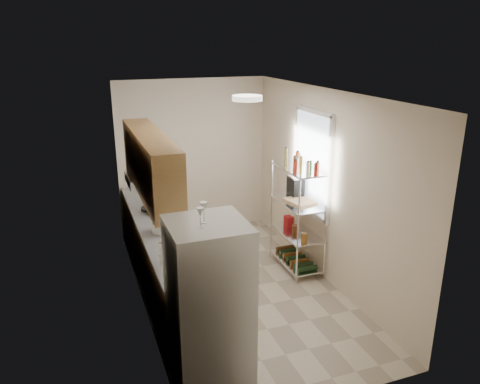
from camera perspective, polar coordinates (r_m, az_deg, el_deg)
The scene contains 16 objects.
room at distance 5.88m, azimuth -0.22°, elevation -0.66°, with size 2.52×4.42×2.62m.
counter_run at distance 6.37m, azimuth -9.44°, elevation -7.60°, with size 0.63×3.51×0.90m.
upper_cabinets at distance 5.57m, azimuth -10.86°, elevation 3.41°, with size 0.33×2.20×0.72m, color tan.
range_hood at distance 6.45m, azimuth -11.38°, elevation 1.55°, with size 0.50×0.60×0.12m, color #B7BABC.
window at distance 6.60m, azimuth 8.78°, elevation 3.52°, with size 0.06×1.00×1.46m, color white.
bakers_rack at distance 6.58m, azimuth 7.15°, elevation -0.47°, with size 0.45×0.90×1.73m.
ceiling_dome at distance 5.31m, azimuth 0.89°, elevation 11.39°, with size 0.34×0.34×0.06m, color white.
refrigerator at distance 4.44m, azimuth -3.80°, elevation -13.90°, with size 0.69×0.69×1.69m, color white.
wine_glass_a at distance 3.94m, azimuth -4.86°, elevation -3.13°, with size 0.06×0.06×0.17m, color silver, non-canonical shape.
wine_glass_b at distance 4.03m, azimuth -4.44°, elevation -2.50°, with size 0.07×0.07×0.19m, color silver, non-canonical shape.
rice_cooker at distance 5.90m, azimuth -9.41°, elevation -3.87°, with size 0.27×0.27×0.22m, color white.
frying_pan_large at distance 6.71m, azimuth -10.96°, elevation -2.00°, with size 0.24×0.24×0.04m, color black.
frying_pan_small at distance 6.55m, azimuth -10.32°, elevation -2.44°, with size 0.21×0.21×0.04m, color black.
cutting_board at distance 6.63m, azimuth 7.37°, elevation -1.09°, with size 0.32×0.42×0.03m, color tan.
espresso_machine at distance 6.82m, azimuth 6.80°, elevation 0.71°, with size 0.17×0.26×0.30m, color black.
storage_bag at distance 6.93m, azimuth 5.93°, elevation -3.59°, with size 0.10×0.14×0.16m, color #9F1315.
Camera 1 is at (-1.90, -5.22, 3.21)m, focal length 35.00 mm.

